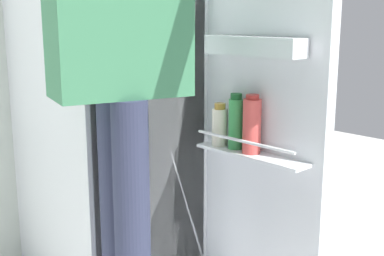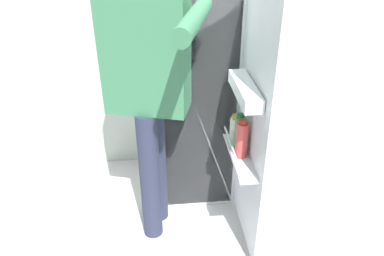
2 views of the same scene
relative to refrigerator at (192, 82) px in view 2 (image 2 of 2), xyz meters
name	(u,v)px [view 2 (image 2 of 2)]	position (x,y,z in m)	size (l,w,h in m)	color
ground_plane	(196,231)	(-0.03, -0.50, -0.84)	(6.40, 6.40, 0.00)	silver
kitchen_wall	(182,10)	(-0.03, 0.41, 0.37)	(4.40, 0.10, 2.42)	beige
refrigerator	(192,82)	(0.00, 0.00, 0.00)	(0.65, 1.19, 1.68)	silver
person	(149,77)	(-0.27, -0.40, 0.20)	(0.57, 0.82, 1.72)	#2D334C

